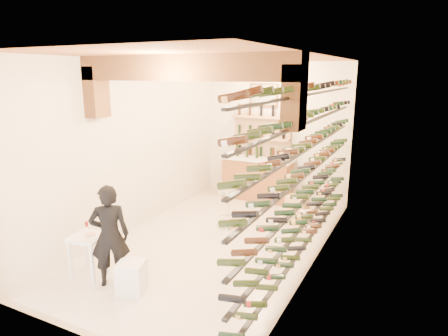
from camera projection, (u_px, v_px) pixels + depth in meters
name	position (u px, v px, depth m)	size (l,w,h in m)	color
ground	(216.00, 242.00, 7.07)	(6.00, 6.00, 0.00)	beige
room_shell	(208.00, 118.00, 6.32)	(3.52, 6.02, 3.21)	beige
wine_rack	(304.00, 167.00, 6.04)	(0.32, 5.70, 2.56)	black
back_counter	(257.00, 177.00, 9.37)	(1.70, 0.62, 1.29)	#975B2E
back_shelving	(261.00, 149.00, 9.43)	(1.40, 0.31, 2.73)	tan
tasting_table	(88.00, 243.00, 5.73)	(0.53, 0.53, 0.80)	white
white_stool	(131.00, 277.00, 5.41)	(0.35, 0.35, 0.44)	white
person	(110.00, 236.00, 5.49)	(0.54, 0.35, 1.48)	black
chrome_barstool	(227.00, 206.00, 7.62)	(0.40, 0.40, 0.77)	silver
crate_lower	(297.00, 215.00, 7.97)	(0.50, 0.35, 0.30)	#EAB980
crate_upper	(297.00, 202.00, 7.91)	(0.42, 0.29, 0.24)	#EAB980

